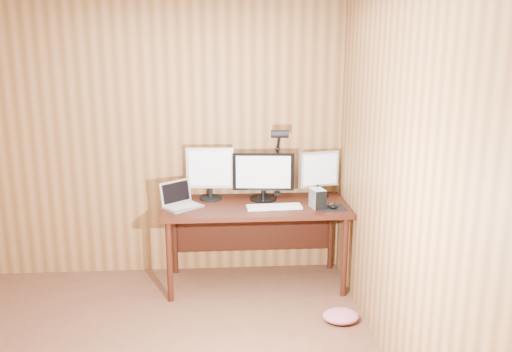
{
  "coord_description": "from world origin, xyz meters",
  "views": [
    {
      "loc": [
        0.62,
        -2.89,
        2.16
      ],
      "look_at": [
        0.93,
        1.58,
        1.02
      ],
      "focal_mm": 38.0,
      "sensor_mm": 36.0,
      "label": 1
    }
  ],
  "objects": [
    {
      "name": "hard_drive",
      "position": [
        1.45,
        1.5,
        0.83
      ],
      "size": [
        0.13,
        0.17,
        0.17
      ],
      "rotation": [
        0.0,
        0.0,
        0.24
      ],
      "color": "silver",
      "rests_on": "desk"
    },
    {
      "name": "room_shell",
      "position": [
        0.0,
        0.0,
        1.25
      ],
      "size": [
        4.0,
        4.0,
        4.0
      ],
      "color": "brown",
      "rests_on": "ground"
    },
    {
      "name": "desk",
      "position": [
        0.93,
        1.7,
        0.63
      ],
      "size": [
        1.6,
        0.7,
        0.75
      ],
      "color": "black",
      "rests_on": "floor"
    },
    {
      "name": "laptop",
      "position": [
        0.27,
        1.61,
        0.8
      ],
      "size": [
        0.38,
        0.37,
        0.22
      ],
      "rotation": [
        0.0,
        0.0,
        0.68
      ],
      "color": "silver",
      "rests_on": "desk"
    },
    {
      "name": "speaker",
      "position": [
        1.51,
        1.84,
        0.81
      ],
      "size": [
        0.05,
        0.05,
        0.12
      ],
      "primitive_type": "cylinder",
      "color": "black",
      "rests_on": "desk"
    },
    {
      "name": "fabric_pile",
      "position": [
        1.55,
        0.9,
        0.05
      ],
      "size": [
        0.29,
        0.24,
        0.09
      ],
      "primitive_type": null,
      "rotation": [
        0.0,
        0.0,
        -0.01
      ],
      "color": "#B75877",
      "rests_on": "floor"
    },
    {
      "name": "monitor_center",
      "position": [
        1.01,
        1.77,
        0.97
      ],
      "size": [
        0.55,
        0.24,
        0.43
      ],
      "rotation": [
        0.0,
        0.0,
        -0.09
      ],
      "color": "black",
      "rests_on": "desk"
    },
    {
      "name": "mouse",
      "position": [
        1.58,
        1.47,
        0.77
      ],
      "size": [
        0.1,
        0.13,
        0.04
      ],
      "primitive_type": "ellipsoid",
      "rotation": [
        0.0,
        0.0,
        0.26
      ],
      "color": "black",
      "rests_on": "mousepad"
    },
    {
      "name": "monitor_right",
      "position": [
        1.53,
        1.83,
        0.98
      ],
      "size": [
        0.37,
        0.18,
        0.42
      ],
      "rotation": [
        0.0,
        0.0,
        0.27
      ],
      "color": "black",
      "rests_on": "desk"
    },
    {
      "name": "mousepad",
      "position": [
        1.58,
        1.47,
        0.75
      ],
      "size": [
        0.22,
        0.18,
        0.0
      ],
      "primitive_type": "cube",
      "rotation": [
        0.0,
        0.0,
        0.02
      ],
      "color": "black",
      "rests_on": "desk"
    },
    {
      "name": "keyboard",
      "position": [
        1.08,
        1.52,
        0.76
      ],
      "size": [
        0.48,
        0.17,
        0.02
      ],
      "rotation": [
        0.0,
        0.0,
        0.06
      ],
      "color": "silver",
      "rests_on": "desk"
    },
    {
      "name": "monitor_left",
      "position": [
        0.54,
        1.82,
        1.01
      ],
      "size": [
        0.42,
        0.2,
        0.47
      ],
      "rotation": [
        0.0,
        0.0,
        -0.07
      ],
      "color": "black",
      "rests_on": "desk"
    },
    {
      "name": "phone",
      "position": [
        0.92,
        1.47,
        0.76
      ],
      "size": [
        0.06,
        0.1,
        0.01
      ],
      "rotation": [
        0.0,
        0.0,
        -0.23
      ],
      "color": "silver",
      "rests_on": "desk"
    },
    {
      "name": "desk_lamp",
      "position": [
        1.15,
        1.85,
        1.17
      ],
      "size": [
        0.15,
        0.22,
        0.67
      ],
      "rotation": [
        0.0,
        0.0,
        0.34
      ],
      "color": "black",
      "rests_on": "desk"
    }
  ]
}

